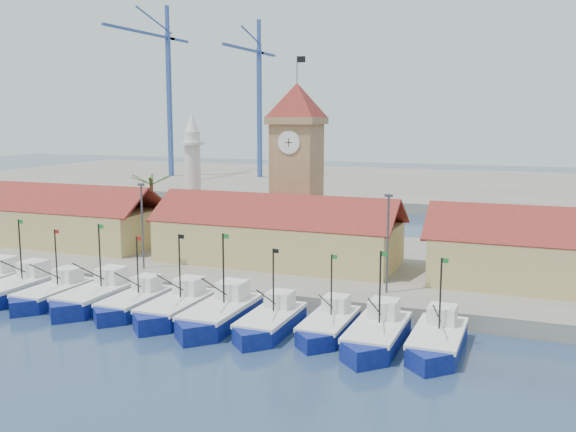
% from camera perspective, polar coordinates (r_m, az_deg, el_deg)
% --- Properties ---
extents(ground, '(400.00, 400.00, 0.00)m').
position_cam_1_polar(ground, '(54.07, -9.12, -9.99)').
color(ground, navy).
rests_on(ground, ground).
extents(quay, '(140.00, 32.00, 1.50)m').
position_cam_1_polar(quay, '(74.74, 0.23, -4.02)').
color(quay, gray).
rests_on(quay, ground).
extents(terminal, '(240.00, 80.00, 2.00)m').
position_cam_1_polar(terminal, '(157.05, 11.63, 2.63)').
color(terminal, gray).
rests_on(terminal, ground).
extents(boat_1, '(3.85, 10.56, 7.99)m').
position_cam_1_polar(boat_1, '(67.61, -23.09, -6.04)').
color(boat_1, '#0B1958').
rests_on(boat_1, ground).
extents(boat_2, '(3.51, 9.63, 7.28)m').
position_cam_1_polar(boat_2, '(64.61, -20.27, -6.62)').
color(boat_2, '#0B1958').
rests_on(boat_2, ground).
extents(boat_3, '(3.87, 10.61, 8.03)m').
position_cam_1_polar(boat_3, '(62.05, -16.78, -7.00)').
color(boat_3, '#0B1958').
rests_on(boat_3, ground).
extents(boat_4, '(3.45, 9.44, 7.14)m').
position_cam_1_polar(boat_4, '(59.57, -13.60, -7.61)').
color(boat_4, '#0B1958').
rests_on(boat_4, ground).
extents(boat_5, '(3.72, 10.18, 7.70)m').
position_cam_1_polar(boat_5, '(57.02, -10.00, -8.18)').
color(boat_5, '#0B1958').
rests_on(boat_5, ground).
extents(boat_6, '(3.92, 10.75, 8.13)m').
position_cam_1_polar(boat_6, '(54.56, -6.18, -8.83)').
color(boat_6, '#0B1958').
rests_on(boat_6, ground).
extents(boat_7, '(3.46, 9.49, 7.18)m').
position_cam_1_polar(boat_7, '(52.70, -1.67, -9.54)').
color(boat_7, '#0B1958').
rests_on(boat_7, ground).
extents(boat_8, '(3.30, 9.04, 6.84)m').
position_cam_1_polar(boat_8, '(52.08, 3.56, -9.82)').
color(boat_8, '#0B1958').
rests_on(boat_8, ground).
extents(boat_9, '(3.71, 10.15, 7.68)m').
position_cam_1_polar(boat_9, '(49.99, 7.84, -10.58)').
color(boat_9, '#0B1958').
rests_on(boat_9, ground).
extents(boat_10, '(3.58, 9.81, 7.42)m').
position_cam_1_polar(boat_10, '(49.64, 13.10, -10.91)').
color(boat_10, '#0B1958').
rests_on(boat_10, ground).
extents(hall_left, '(31.20, 10.13, 7.61)m').
position_cam_1_polar(hall_left, '(87.56, -20.70, -0.54)').
color(hall_left, tan).
rests_on(hall_left, quay).
extents(hall_center, '(27.04, 10.13, 7.61)m').
position_cam_1_polar(hall_center, '(70.43, -0.94, -2.12)').
color(hall_center, tan).
rests_on(hall_center, quay).
extents(clock_tower, '(5.80, 5.80, 22.70)m').
position_cam_1_polar(clock_tower, '(74.94, 0.79, 4.69)').
color(clock_tower, '#AB7E58').
rests_on(clock_tower, quay).
extents(minaret, '(3.00, 3.00, 16.30)m').
position_cam_1_polar(minaret, '(83.32, -8.44, 3.47)').
color(minaret, silver).
rests_on(minaret, quay).
extents(palm_tree, '(5.60, 5.03, 8.39)m').
position_cam_1_polar(palm_tree, '(84.62, -12.00, 1.08)').
color(palm_tree, brown).
rests_on(palm_tree, quay).
extents(lamp_posts, '(80.70, 0.25, 9.03)m').
position_cam_1_polar(lamp_posts, '(62.57, -3.30, -1.20)').
color(lamp_posts, '#3F3F44').
rests_on(lamp_posts, quay).
extents(crane_blue_far, '(1.00, 36.40, 43.41)m').
position_cam_1_polar(crane_blue_far, '(170.21, -10.90, 11.68)').
color(crane_blue_far, '#314C97').
rests_on(crane_blue_far, terminal).
extents(crane_blue_near, '(1.00, 29.87, 39.54)m').
position_cam_1_polar(crane_blue_near, '(165.37, -2.72, 10.99)').
color(crane_blue_near, '#314C97').
rests_on(crane_blue_near, terminal).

